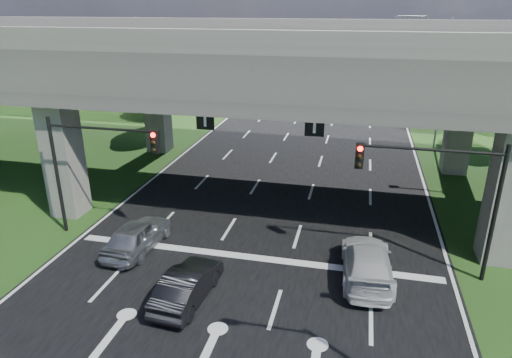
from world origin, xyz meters
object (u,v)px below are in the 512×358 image
at_px(signal_right, 442,185).
at_px(signal_left, 93,157).
at_px(streetlight_far, 439,74).
at_px(car_white, 367,262).
at_px(car_dark, 188,285).
at_px(car_silver, 137,235).
at_px(streetlight_beyond, 418,53).

relative_size(signal_right, signal_left, 1.00).
relative_size(signal_right, streetlight_far, 0.60).
bearing_deg(car_white, car_dark, 21.40).
relative_size(signal_left, car_white, 1.18).
distance_m(signal_left, streetlight_far, 26.95).
bearing_deg(car_white, car_silver, -3.70).
distance_m(streetlight_beyond, car_dark, 42.20).
xyz_separation_m(streetlight_beyond, car_dark, (-11.75, -40.20, -5.13)).
bearing_deg(car_white, streetlight_beyond, -101.27).
bearing_deg(car_silver, car_white, -177.01).
height_order(streetlight_beyond, car_silver, streetlight_beyond).
relative_size(streetlight_far, streetlight_beyond, 1.00).
bearing_deg(car_silver, signal_right, -172.93).
relative_size(signal_left, streetlight_beyond, 0.60).
bearing_deg(car_dark, signal_right, -152.46).
bearing_deg(car_dark, streetlight_far, -111.97).
xyz_separation_m(signal_right, car_silver, (-13.22, -0.94, -3.41)).
bearing_deg(streetlight_beyond, car_dark, -106.30).
height_order(signal_right, car_silver, signal_right).
distance_m(signal_right, streetlight_beyond, 36.17).
height_order(signal_left, car_dark, signal_left).
bearing_deg(streetlight_far, streetlight_beyond, 90.00).
bearing_deg(car_white, signal_left, -7.85).
relative_size(streetlight_beyond, car_dark, 2.41).
bearing_deg(car_dark, car_white, -150.97).
xyz_separation_m(signal_left, car_silver, (2.42, -0.94, -3.41)).
height_order(signal_left, streetlight_far, streetlight_far).
bearing_deg(streetlight_far, car_white, -103.19).
bearing_deg(streetlight_far, car_dark, -115.91).
height_order(signal_right, car_dark, signal_right).
relative_size(signal_left, car_dark, 1.45).
distance_m(car_silver, car_white, 10.58).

